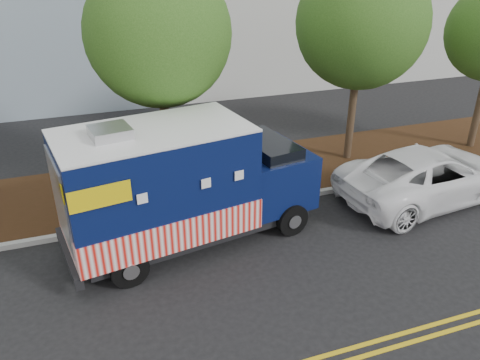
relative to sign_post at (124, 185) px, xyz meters
name	(u,v)px	position (x,y,z in m)	size (l,w,h in m)	color
ground	(177,248)	(1.04, -1.64, -1.20)	(120.00, 120.00, 0.00)	black
curb	(167,219)	(1.04, -0.24, -1.12)	(120.00, 0.18, 0.15)	#9E9E99
mulch_strip	(154,186)	(1.04, 1.86, -1.12)	(120.00, 4.00, 0.15)	#311F0D
tree_b	(159,34)	(1.44, 1.19, 3.69)	(3.92, 3.92, 6.87)	#38281C
tree_c	(362,23)	(8.04, 1.75, 3.60)	(4.22, 4.22, 6.92)	#38281C
sign_post	(124,185)	(0.00, 0.00, 0.00)	(0.06, 0.06, 2.40)	#473828
food_truck	(180,188)	(1.25, -1.36, 0.36)	(6.85, 3.47, 3.45)	black
white_car	(429,175)	(8.85, -1.52, -0.40)	(2.66, 5.76, 1.60)	white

